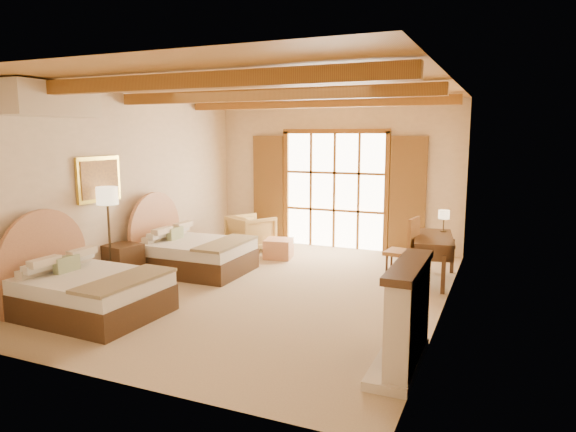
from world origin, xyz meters
The scene contains 19 objects.
floor centered at (0.00, 0.00, 0.00)m, with size 7.00×7.00×0.00m, color tan.
wall_back centered at (0.00, 3.50, 1.60)m, with size 5.50×5.50×0.00m, color beige.
wall_left centered at (-2.75, 0.00, 1.60)m, with size 7.00×7.00×0.00m, color beige.
wall_right centered at (2.75, 0.00, 1.60)m, with size 7.00×7.00×0.00m, color beige.
ceiling centered at (0.00, 0.00, 3.20)m, with size 7.00×7.00×0.00m, color #B17A3C.
ceiling_beams centered at (0.00, 0.00, 3.08)m, with size 5.39×4.60×0.18m, color #8F5D1E, non-canonical shape.
french_doors centered at (0.00, 3.44, 1.25)m, with size 3.95×0.08×2.60m.
fireplace centered at (2.60, -2.00, 0.51)m, with size 0.46×1.40×1.16m.
painting centered at (-2.70, -0.75, 1.75)m, with size 0.06×0.95×0.75m.
canopy_valance centered at (-2.40, -2.00, 2.95)m, with size 0.70×1.40×0.45m, color #F9E8C0.
bed_near centered at (-1.84, -2.07, 0.38)m, with size 1.93×1.49×1.24m.
bed_far centered at (-1.80, 0.45, 0.37)m, with size 1.89×1.48×1.24m.
nightstand centered at (-2.46, -0.55, 0.31)m, with size 0.52×0.52×0.63m, color #472A1B.
floor_lamp centered at (-2.50, -0.80, 1.39)m, with size 0.35×0.35×1.64m.
armchair centered at (-1.52, 2.38, 0.38)m, with size 0.82×0.85×0.77m, color tan.
ottoman centered at (-0.70, 1.99, 0.19)m, with size 0.53×0.53×0.39m, color tan.
desk centered at (2.40, 1.51, 0.42)m, with size 0.84×1.53×0.78m.
desk_chair centered at (1.92, 1.35, 0.34)m, with size 0.55×0.55×1.11m.
desk_lamp centered at (2.50, 2.00, 1.07)m, with size 0.19×0.19×0.38m.
Camera 1 is at (3.50, -7.27, 2.47)m, focal length 32.00 mm.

